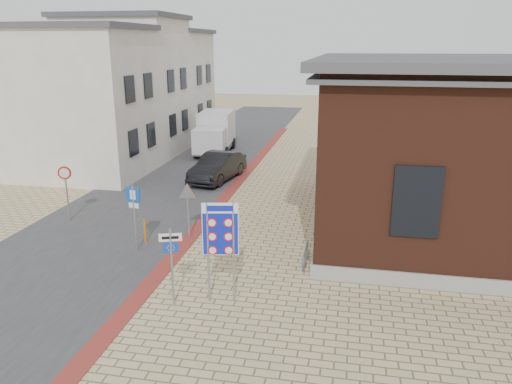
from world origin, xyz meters
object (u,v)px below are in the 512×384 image
Objects in this scene: bollard at (145,231)px; sedan at (218,167)px; essen_sign at (171,256)px; border_sign at (220,231)px; box_truck at (215,132)px; parking_sign at (134,207)px.

sedan is at bearing 88.15° from bollard.
bollard is (-2.70, 4.30, -1.10)m from essen_sign.
essen_sign is 2.55× the size of bollard.
sedan is at bearing 94.50° from border_sign.
box_truck is at bearing 116.51° from sedan.
parking_sign is (1.79, -17.08, 0.29)m from box_truck.
border_sign is 5.00m from parking_sign.
sedan is at bearing 97.75° from parking_sign.
bollard is at bearing 103.73° from essen_sign.
sedan is 9.29m from bollard.
border_sign is at bearing -43.23° from bollard.
parking_sign is at bearing 109.25° from essen_sign.
box_truck is 16.41m from bollard.
border_sign reaches higher than essen_sign.
bollard is (-0.30, -9.28, -0.29)m from sedan.
bollard is (-4.00, 3.76, -1.73)m from border_sign.
parking_sign is (-2.70, 3.50, 0.14)m from essen_sign.
essen_sign is (2.40, -13.58, 0.81)m from sedan.
sedan is at bearing -78.29° from box_truck.
essen_sign reaches higher than sedan.
box_truck is at bearing 105.45° from parking_sign.
essen_sign is 4.42m from parking_sign.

